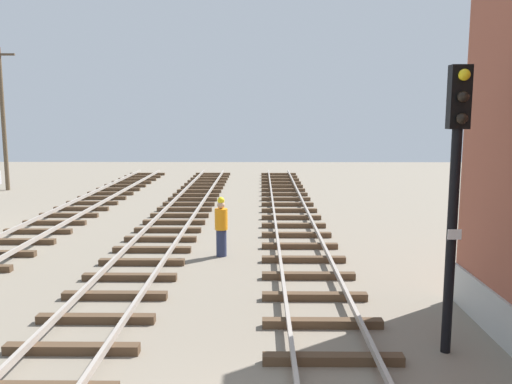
# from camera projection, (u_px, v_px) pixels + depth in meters

# --- Properties ---
(signal_mast) EXTENTS (0.36, 0.40, 5.23)m
(signal_mast) POSITION_uv_depth(u_px,v_px,m) (455.00, 177.00, 9.33)
(signal_mast) COLOR black
(signal_mast) RESTS_ON ground
(utility_pole_far) EXTENTS (1.80, 0.24, 8.13)m
(utility_pole_far) POSITION_uv_depth(u_px,v_px,m) (3.00, 117.00, 30.24)
(utility_pole_far) COLOR brown
(utility_pole_far) RESTS_ON ground
(track_worker_foreground) EXTENTS (0.40, 0.40, 1.87)m
(track_worker_foreground) POSITION_uv_depth(u_px,v_px,m) (221.00, 227.00, 16.33)
(track_worker_foreground) COLOR #262D4C
(track_worker_foreground) RESTS_ON ground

